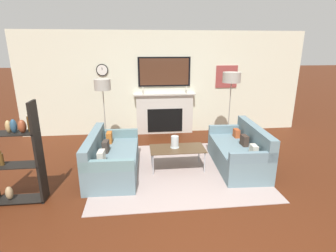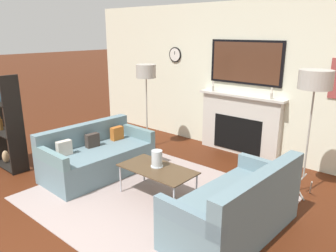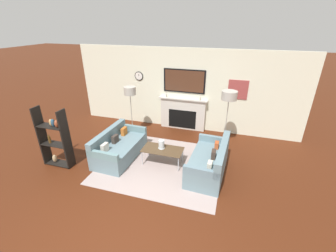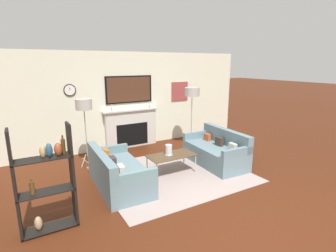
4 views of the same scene
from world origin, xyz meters
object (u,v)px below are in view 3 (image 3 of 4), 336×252
(hurricane_candle, at_px, (161,145))
(shelf_unit, at_px, (55,139))
(floor_lamp_left, at_px, (130,92))
(couch_left, at_px, (119,148))
(coffee_table, at_px, (163,150))
(floor_lamp_right, at_px, (229,96))
(couch_right, at_px, (210,162))

(hurricane_candle, height_order, shelf_unit, shelf_unit)
(hurricane_candle, distance_m, floor_lamp_left, 2.17)
(couch_left, bearing_deg, floor_lamp_left, 100.10)
(coffee_table, height_order, hurricane_candle, hurricane_candle)
(floor_lamp_left, height_order, floor_lamp_right, floor_lamp_right)
(couch_right, distance_m, floor_lamp_right, 1.92)
(couch_left, relative_size, floor_lamp_left, 1.06)
(couch_right, relative_size, floor_lamp_left, 1.05)
(couch_left, distance_m, coffee_table, 1.26)
(floor_lamp_left, bearing_deg, couch_right, -27.23)
(shelf_unit, bearing_deg, coffee_table, 18.02)
(coffee_table, distance_m, floor_lamp_right, 2.32)
(couch_left, height_order, coffee_table, couch_left)
(floor_lamp_right, bearing_deg, coffee_table, -137.51)
(hurricane_candle, bearing_deg, couch_left, -175.53)
(couch_right, bearing_deg, shelf_unit, -168.36)
(couch_left, xyz_separation_m, hurricane_candle, (1.21, 0.09, 0.25))
(coffee_table, xyz_separation_m, shelf_unit, (-2.57, -0.84, 0.36))
(floor_lamp_right, relative_size, shelf_unit, 1.11)
(couch_right, height_order, shelf_unit, shelf_unit)
(hurricane_candle, distance_m, floor_lamp_right, 2.26)
(floor_lamp_left, bearing_deg, hurricane_candle, -41.88)
(couch_right, bearing_deg, floor_lamp_left, 152.77)
(hurricane_candle, bearing_deg, floor_lamp_right, 40.68)
(floor_lamp_right, bearing_deg, shelf_unit, -151.61)
(floor_lamp_right, distance_m, shelf_unit, 4.68)
(floor_lamp_left, xyz_separation_m, shelf_unit, (-1.07, -2.19, -0.70))
(couch_right, bearing_deg, couch_left, 179.90)
(couch_left, bearing_deg, coffee_table, 2.28)
(couch_right, xyz_separation_m, coffee_table, (-1.23, 0.05, 0.10))
(couch_left, bearing_deg, hurricane_candle, 4.47)
(hurricane_candle, bearing_deg, floor_lamp_left, 138.12)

